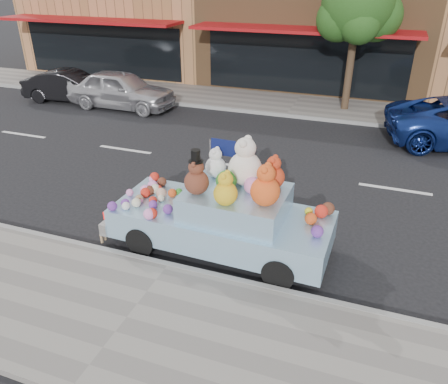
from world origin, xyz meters
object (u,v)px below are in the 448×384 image
at_px(street_tree, 358,11).
at_px(car_silver, 121,90).
at_px(art_car, 224,213).
at_px(car_dark, 71,86).

relative_size(street_tree, car_silver, 1.19).
bearing_deg(street_tree, car_silver, -162.95).
bearing_deg(car_silver, art_car, -136.64).
xyz_separation_m(street_tree, car_silver, (-8.53, -2.62, -2.95)).
bearing_deg(car_dark, art_car, -136.89).
xyz_separation_m(car_dark, art_car, (9.77, -8.02, 0.18)).
relative_size(car_silver, car_dark, 1.13).
bearing_deg(car_silver, car_dark, 88.25).
relative_size(street_tree, art_car, 1.15).
bearing_deg(art_car, car_silver, 133.91).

